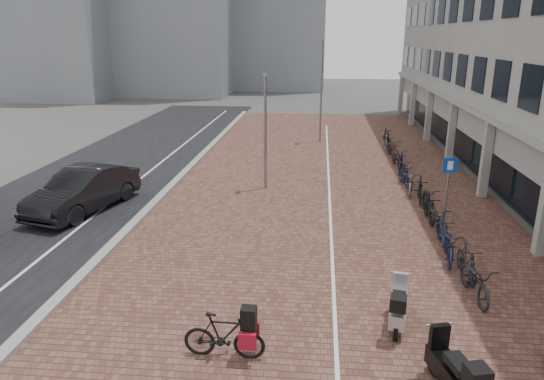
{
  "coord_description": "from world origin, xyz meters",
  "views": [
    {
      "loc": [
        1.68,
        -11.31,
        6.79
      ],
      "look_at": [
        0.0,
        6.0,
        1.3
      ],
      "focal_mm": 32.67,
      "sensor_mm": 36.0,
      "label": 1
    }
  ],
  "objects_px": {
    "car_dark": "(83,190)",
    "scooter_mid": "(453,370)",
    "parking_sign": "(448,180)",
    "hero_bike": "(224,335)",
    "scooter_front": "(398,305)"
  },
  "relations": [
    {
      "from": "scooter_mid",
      "to": "parking_sign",
      "type": "height_order",
      "value": "parking_sign"
    },
    {
      "from": "car_dark",
      "to": "parking_sign",
      "type": "bearing_deg",
      "value": 13.17
    },
    {
      "from": "hero_bike",
      "to": "scooter_front",
      "type": "xyz_separation_m",
      "value": [
        3.94,
        1.61,
        0.02
      ]
    },
    {
      "from": "scooter_front",
      "to": "parking_sign",
      "type": "relative_size",
      "value": 0.66
    },
    {
      "from": "hero_bike",
      "to": "parking_sign",
      "type": "height_order",
      "value": "parking_sign"
    },
    {
      "from": "parking_sign",
      "to": "car_dark",
      "type": "bearing_deg",
      "value": 173.3
    },
    {
      "from": "hero_bike",
      "to": "car_dark",
      "type": "bearing_deg",
      "value": 41.55
    },
    {
      "from": "hero_bike",
      "to": "scooter_front",
      "type": "relative_size",
      "value": 1.06
    },
    {
      "from": "hero_bike",
      "to": "scooter_mid",
      "type": "bearing_deg",
      "value": -98.44
    },
    {
      "from": "car_dark",
      "to": "parking_sign",
      "type": "xyz_separation_m",
      "value": [
        14.0,
        -0.25,
        0.88
      ]
    },
    {
      "from": "hero_bike",
      "to": "scooter_front",
      "type": "distance_m",
      "value": 4.26
    },
    {
      "from": "car_dark",
      "to": "parking_sign",
      "type": "relative_size",
      "value": 2.03
    },
    {
      "from": "car_dark",
      "to": "scooter_mid",
      "type": "bearing_deg",
      "value": -24.67
    },
    {
      "from": "hero_bike",
      "to": "scooter_mid",
      "type": "xyz_separation_m",
      "value": [
        4.62,
        -0.83,
        0.07
      ]
    },
    {
      "from": "car_dark",
      "to": "hero_bike",
      "type": "height_order",
      "value": "car_dark"
    }
  ]
}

